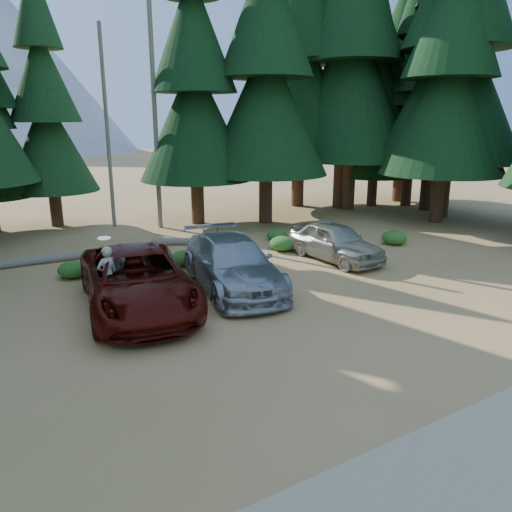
{
  "coord_description": "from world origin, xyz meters",
  "views": [
    {
      "loc": [
        -8.25,
        -10.03,
        5.55
      ],
      "look_at": [
        -0.2,
        3.2,
        1.25
      ],
      "focal_mm": 35.0,
      "sensor_mm": 36.0,
      "label": 1
    }
  ],
  "objects_px": {
    "log_left": "(28,262)",
    "log_right": "(215,247)",
    "log_mid": "(194,241)",
    "frisbee_player": "(108,275)",
    "red_pickup": "(137,280)",
    "silver_minivan_center": "(232,264)",
    "silver_minivan_right": "(335,242)"
  },
  "relations": [
    {
      "from": "silver_minivan_right",
      "to": "frisbee_player",
      "type": "bearing_deg",
      "value": -175.44
    },
    {
      "from": "red_pickup",
      "to": "silver_minivan_center",
      "type": "distance_m",
      "value": 3.32
    },
    {
      "from": "red_pickup",
      "to": "log_left",
      "type": "bearing_deg",
      "value": 117.99
    },
    {
      "from": "red_pickup",
      "to": "silver_minivan_right",
      "type": "xyz_separation_m",
      "value": [
        8.49,
        1.04,
        -0.14
      ]
    },
    {
      "from": "log_left",
      "to": "log_right",
      "type": "relative_size",
      "value": 0.89
    },
    {
      "from": "frisbee_player",
      "to": "silver_minivan_right",
      "type": "bearing_deg",
      "value": 171.26
    },
    {
      "from": "frisbee_player",
      "to": "log_mid",
      "type": "relative_size",
      "value": 0.51
    },
    {
      "from": "silver_minivan_center",
      "to": "log_right",
      "type": "bearing_deg",
      "value": 80.8
    },
    {
      "from": "log_left",
      "to": "log_right",
      "type": "bearing_deg",
      "value": -11.54
    },
    {
      "from": "silver_minivan_right",
      "to": "log_left",
      "type": "height_order",
      "value": "silver_minivan_right"
    },
    {
      "from": "silver_minivan_right",
      "to": "frisbee_player",
      "type": "relative_size",
      "value": 2.29
    },
    {
      "from": "red_pickup",
      "to": "log_left",
      "type": "height_order",
      "value": "red_pickup"
    },
    {
      "from": "log_mid",
      "to": "log_right",
      "type": "xyz_separation_m",
      "value": [
        0.34,
        -1.39,
        -0.0
      ]
    },
    {
      "from": "silver_minivan_center",
      "to": "log_left",
      "type": "xyz_separation_m",
      "value": [
        -5.53,
        6.46,
        -0.7
      ]
    },
    {
      "from": "log_left",
      "to": "log_right",
      "type": "xyz_separation_m",
      "value": [
        7.24,
        -1.76,
        0.0
      ]
    },
    {
      "from": "red_pickup",
      "to": "log_left",
      "type": "relative_size",
      "value": 1.5
    },
    {
      "from": "silver_minivan_right",
      "to": "log_mid",
      "type": "height_order",
      "value": "silver_minivan_right"
    },
    {
      "from": "silver_minivan_center",
      "to": "log_left",
      "type": "bearing_deg",
      "value": 141.4
    },
    {
      "from": "red_pickup",
      "to": "log_right",
      "type": "relative_size",
      "value": 1.34
    },
    {
      "from": "log_right",
      "to": "silver_minivan_right",
      "type": "bearing_deg",
      "value": -77.64
    },
    {
      "from": "silver_minivan_center",
      "to": "log_right",
      "type": "distance_m",
      "value": 5.05
    },
    {
      "from": "log_mid",
      "to": "frisbee_player",
      "type": "bearing_deg",
      "value": -102.13
    },
    {
      "from": "red_pickup",
      "to": "log_mid",
      "type": "bearing_deg",
      "value": 62.67
    },
    {
      "from": "red_pickup",
      "to": "frisbee_player",
      "type": "height_order",
      "value": "frisbee_player"
    },
    {
      "from": "log_mid",
      "to": "silver_minivan_center",
      "type": "bearing_deg",
      "value": -73.3
    },
    {
      "from": "log_mid",
      "to": "log_right",
      "type": "height_order",
      "value": "log_mid"
    },
    {
      "from": "red_pickup",
      "to": "frisbee_player",
      "type": "bearing_deg",
      "value": -169.53
    },
    {
      "from": "log_mid",
      "to": "red_pickup",
      "type": "bearing_deg",
      "value": -97.43
    },
    {
      "from": "log_mid",
      "to": "log_right",
      "type": "bearing_deg",
      "value": -46.75
    },
    {
      "from": "red_pickup",
      "to": "log_right",
      "type": "bearing_deg",
      "value": 53.55
    },
    {
      "from": "log_right",
      "to": "log_mid",
      "type": "bearing_deg",
      "value": 73.98
    },
    {
      "from": "red_pickup",
      "to": "log_right",
      "type": "xyz_separation_m",
      "value": [
        5.03,
        4.86,
        -0.74
      ]
    }
  ]
}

